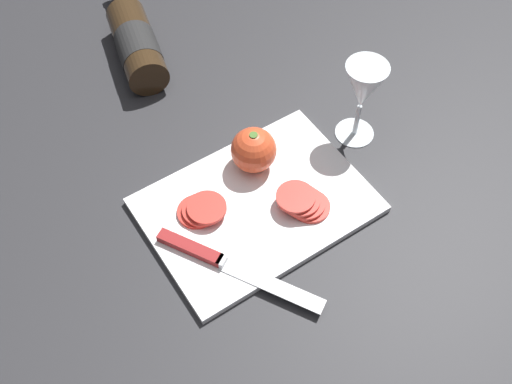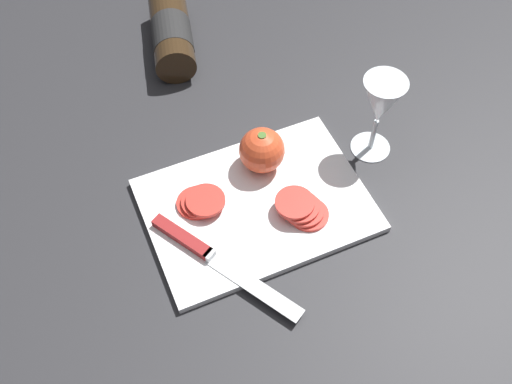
{
  "view_description": "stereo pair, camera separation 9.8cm",
  "coord_description": "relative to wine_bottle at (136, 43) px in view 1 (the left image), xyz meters",
  "views": [
    {
      "loc": [
        0.34,
        0.47,
        0.85
      ],
      "look_at": [
        0.02,
        -0.0,
        0.04
      ],
      "focal_mm": 42.0,
      "sensor_mm": 36.0,
      "label": 1
    },
    {
      "loc": [
        0.25,
        0.51,
        0.85
      ],
      "look_at": [
        0.02,
        -0.0,
        0.04
      ],
      "focal_mm": 42.0,
      "sensor_mm": 36.0,
      "label": 2
    }
  ],
  "objects": [
    {
      "name": "whole_tomato",
      "position": [
        -0.04,
        0.37,
        0.01
      ],
      "size": [
        0.08,
        0.08,
        0.08
      ],
      "color": "#DB4C28",
      "rests_on": "cutting_board"
    },
    {
      "name": "knife",
      "position": [
        0.12,
        0.49,
        -0.02
      ],
      "size": [
        0.17,
        0.26,
        0.01
      ],
      "rotation": [
        0.0,
        0.0,
        2.1
      ],
      "color": "silver",
      "rests_on": "cutting_board"
    },
    {
      "name": "tomato_slice_stack_near",
      "position": [
        0.09,
        0.41,
        -0.02
      ],
      "size": [
        0.08,
        0.08,
        0.02
      ],
      "color": "red",
      "rests_on": "cutting_board"
    },
    {
      "name": "ground_plane",
      "position": [
        -0.02,
        0.44,
        -0.04
      ],
      "size": [
        3.0,
        3.0,
        0.0
      ],
      "primitive_type": "plane",
      "color": "#28282B"
    },
    {
      "name": "cutting_board",
      "position": [
        0.0,
        0.44,
        -0.03
      ],
      "size": [
        0.37,
        0.26,
        0.01
      ],
      "color": "white",
      "rests_on": "ground_plane"
    },
    {
      "name": "tomato_slice_stack_far",
      "position": [
        -0.06,
        0.49,
        -0.01
      ],
      "size": [
        0.08,
        0.08,
        0.03
      ],
      "color": "red",
      "rests_on": "cutting_board"
    },
    {
      "name": "wine_bottle",
      "position": [
        0.0,
        0.0,
        0.0
      ],
      "size": [
        0.13,
        0.33,
        0.08
      ],
      "color": "#332314",
      "rests_on": "ground_plane"
    },
    {
      "name": "wine_glass",
      "position": [
        -0.24,
        0.4,
        0.07
      ],
      "size": [
        0.07,
        0.07,
        0.17
      ],
      "color": "silver",
      "rests_on": "ground_plane"
    }
  ]
}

